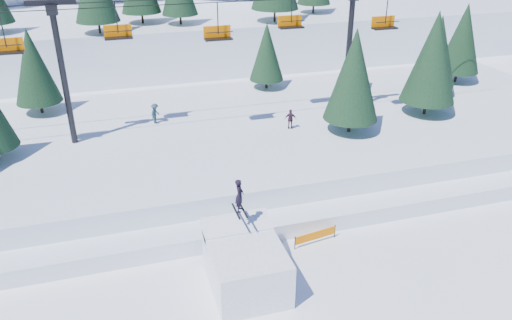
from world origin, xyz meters
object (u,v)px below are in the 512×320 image
object	(u,v)px
chairlift	(202,42)
banner_near	(315,236)
banner_far	(390,210)
jump_kicker	(246,264)

from	to	relation	value
chairlift	banner_near	size ratio (longest dim) A/B	16.30
banner_near	banner_far	distance (m)	5.92
chairlift	banner_far	bearing A→B (deg)	-52.58
jump_kicker	chairlift	size ratio (longest dim) A/B	0.12
jump_kicker	banner_far	world-z (taller)	jump_kicker
banner_near	banner_far	bearing A→B (deg)	13.01
banner_near	banner_far	xyz separation A→B (m)	(5.77, 1.33, 0.00)
chairlift	banner_near	xyz separation A→B (m)	(3.79, -13.82, -8.78)
chairlift	banner_far	xyz separation A→B (m)	(9.56, -12.49, -8.78)
jump_kicker	banner_near	distance (m)	5.63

